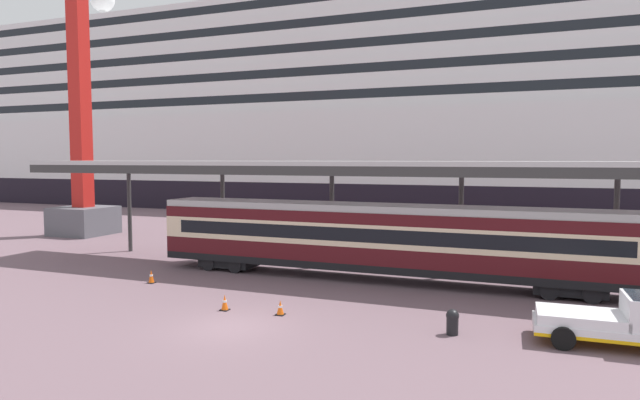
{
  "coord_description": "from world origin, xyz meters",
  "views": [
    {
      "loc": [
        10.78,
        -18.03,
        6.51
      ],
      "look_at": [
        1.01,
        7.04,
        4.5
      ],
      "focal_mm": 30.56,
      "sensor_mm": 36.0,
      "label": 1
    }
  ],
  "objects_px": {
    "service_truck": "(630,320)",
    "traffic_cone_far": "(225,303)",
    "traffic_cone_near": "(280,308)",
    "dockside_crane": "(82,14)",
    "cruise_ship": "(349,116)",
    "quay_bollard": "(452,321)",
    "train_carriage": "(381,238)",
    "traffic_cone_mid": "(151,276)"
  },
  "relations": [
    {
      "from": "service_truck",
      "to": "traffic_cone_near",
      "type": "bearing_deg",
      "value": -176.49
    },
    {
      "from": "traffic_cone_near",
      "to": "dockside_crane",
      "type": "height_order",
      "value": "dockside_crane"
    },
    {
      "from": "traffic_cone_near",
      "to": "traffic_cone_far",
      "type": "height_order",
      "value": "traffic_cone_far"
    },
    {
      "from": "quay_bollard",
      "to": "traffic_cone_near",
      "type": "bearing_deg",
      "value": -179.93
    },
    {
      "from": "cruise_ship",
      "to": "train_carriage",
      "type": "distance_m",
      "value": 46.49
    },
    {
      "from": "train_carriage",
      "to": "traffic_cone_mid",
      "type": "xyz_separation_m",
      "value": [
        -11.13,
        -4.97,
        -1.96
      ]
    },
    {
      "from": "train_carriage",
      "to": "quay_bollard",
      "type": "xyz_separation_m",
      "value": [
        4.82,
        -7.82,
        -1.8
      ]
    },
    {
      "from": "cruise_ship",
      "to": "traffic_cone_far",
      "type": "relative_size",
      "value": 213.44
    },
    {
      "from": "traffic_cone_near",
      "to": "traffic_cone_far",
      "type": "distance_m",
      "value": 2.55
    },
    {
      "from": "traffic_cone_near",
      "to": "quay_bollard",
      "type": "xyz_separation_m",
      "value": [
        7.07,
        0.01,
        0.21
      ]
    },
    {
      "from": "train_carriage",
      "to": "quay_bollard",
      "type": "bearing_deg",
      "value": -58.36
    },
    {
      "from": "cruise_ship",
      "to": "train_carriage",
      "type": "height_order",
      "value": "cruise_ship"
    },
    {
      "from": "traffic_cone_far",
      "to": "quay_bollard",
      "type": "bearing_deg",
      "value": 1.46
    },
    {
      "from": "quay_bollard",
      "to": "traffic_cone_mid",
      "type": "bearing_deg",
      "value": 169.87
    },
    {
      "from": "service_truck",
      "to": "traffic_cone_far",
      "type": "height_order",
      "value": "service_truck"
    },
    {
      "from": "cruise_ship",
      "to": "dockside_crane",
      "type": "height_order",
      "value": "dockside_crane"
    },
    {
      "from": "traffic_cone_mid",
      "to": "quay_bollard",
      "type": "relative_size",
      "value": 0.75
    },
    {
      "from": "cruise_ship",
      "to": "quay_bollard",
      "type": "height_order",
      "value": "cruise_ship"
    },
    {
      "from": "service_truck",
      "to": "quay_bollard",
      "type": "height_order",
      "value": "service_truck"
    },
    {
      "from": "traffic_cone_mid",
      "to": "quay_bollard",
      "type": "bearing_deg",
      "value": -10.13
    },
    {
      "from": "dockside_crane",
      "to": "traffic_cone_mid",
      "type": "bearing_deg",
      "value": -37.57
    },
    {
      "from": "cruise_ship",
      "to": "traffic_cone_near",
      "type": "distance_m",
      "value": 53.53
    },
    {
      "from": "traffic_cone_far",
      "to": "quay_bollard",
      "type": "relative_size",
      "value": 0.72
    },
    {
      "from": "traffic_cone_near",
      "to": "train_carriage",
      "type": "bearing_deg",
      "value": 73.93
    },
    {
      "from": "train_carriage",
      "to": "service_truck",
      "type": "relative_size",
      "value": 4.86
    },
    {
      "from": "quay_bollard",
      "to": "service_truck",
      "type": "bearing_deg",
      "value": 7.59
    },
    {
      "from": "cruise_ship",
      "to": "train_carriage",
      "type": "relative_size",
      "value": 5.8
    },
    {
      "from": "traffic_cone_mid",
      "to": "traffic_cone_far",
      "type": "relative_size",
      "value": 1.04
    },
    {
      "from": "traffic_cone_near",
      "to": "traffic_cone_far",
      "type": "bearing_deg",
      "value": -174.7
    },
    {
      "from": "traffic_cone_near",
      "to": "dockside_crane",
      "type": "xyz_separation_m",
      "value": [
        -25.99,
        16.02,
        18.41
      ]
    },
    {
      "from": "cruise_ship",
      "to": "service_truck",
      "type": "bearing_deg",
      "value": -61.71
    },
    {
      "from": "train_carriage",
      "to": "traffic_cone_near",
      "type": "distance_m",
      "value": 8.39
    },
    {
      "from": "cruise_ship",
      "to": "traffic_cone_near",
      "type": "bearing_deg",
      "value": -74.8
    },
    {
      "from": "cruise_ship",
      "to": "dockside_crane",
      "type": "relative_size",
      "value": 2.45
    },
    {
      "from": "cruise_ship",
      "to": "dockside_crane",
      "type": "bearing_deg",
      "value": -109.76
    },
    {
      "from": "service_truck",
      "to": "quay_bollard",
      "type": "distance_m",
      "value": 5.98
    },
    {
      "from": "traffic_cone_far",
      "to": "quay_bollard",
      "type": "height_order",
      "value": "quay_bollard"
    },
    {
      "from": "cruise_ship",
      "to": "traffic_cone_near",
      "type": "xyz_separation_m",
      "value": [
        13.67,
        -50.32,
        -12.11
      ]
    },
    {
      "from": "service_truck",
      "to": "traffic_cone_near",
      "type": "relative_size",
      "value": 8.39
    },
    {
      "from": "service_truck",
      "to": "dockside_crane",
      "type": "bearing_deg",
      "value": 158.66
    },
    {
      "from": "cruise_ship",
      "to": "traffic_cone_near",
      "type": "height_order",
      "value": "cruise_ship"
    },
    {
      "from": "dockside_crane",
      "to": "traffic_cone_far",
      "type": "bearing_deg",
      "value": -34.73
    }
  ]
}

